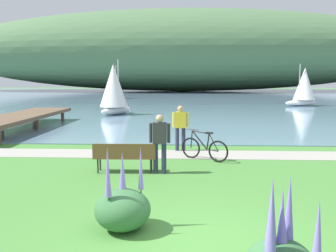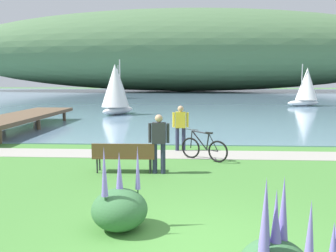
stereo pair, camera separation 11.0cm
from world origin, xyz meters
name	(u,v)px [view 1 (the left image)]	position (x,y,z in m)	size (l,w,h in m)	color
ground_plane	(200,247)	(0.00, 0.00, 0.00)	(200.00, 200.00, 0.00)	#478438
bay_water	(187,96)	(0.00, 48.98, 0.02)	(180.00, 80.00, 0.04)	#6B8EA8
distant_hillside	(182,51)	(-0.94, 71.72, 8.40)	(101.84, 28.00, 16.72)	#4C7047
shoreline_path	(192,154)	(0.00, 7.22, 0.01)	(60.00, 1.50, 0.01)	#A39E93
park_bench_near_camera	(125,155)	(-2.00, 4.61, 0.52)	(1.81, 0.53, 0.88)	brown
bicycle_leaning_near_bench	(204,148)	(0.39, 6.35, 0.40)	(1.52, 1.01, 1.01)	black
person_at_shoreline	(180,125)	(-0.43, 7.91, 0.98)	(0.61, 0.22, 1.71)	#282D47
person_on_the_grass	(160,140)	(-0.97, 4.57, 0.98)	(0.61, 0.24, 1.71)	#282D47
echium_bush_beside_closest	(123,208)	(-1.37, 0.62, 0.40)	(1.02, 1.02, 1.59)	#386B3D
sailboat_nearest_to_shore	(304,86)	(11.28, 30.48, 1.95)	(3.58, 2.64, 4.06)	white
sailboat_mid_bay	(115,83)	(-9.70, 42.97, 2.11)	(2.93, 3.85, 4.40)	navy
sailboat_far_off	(114,89)	(-5.51, 20.97, 1.96)	(2.75, 3.55, 4.08)	white
pier_dock	(19,117)	(-9.00, 12.98, 0.69)	(2.40, 10.00, 0.80)	brown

